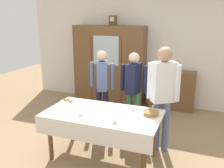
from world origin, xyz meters
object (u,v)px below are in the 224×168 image
at_px(pastry_plate, 68,101).
at_px(person_beside_shelf, 133,85).
at_px(spoon_near_left, 131,119).
at_px(person_behind_table_left, 102,81).
at_px(mantel_clock, 113,20).
at_px(bookshelf_low, 172,90).
at_px(tea_cup_far_left, 115,121).
at_px(bread_basket, 151,113).
at_px(person_behind_table_right, 163,89).
at_px(dining_table, 102,120).
at_px(book_stack, 173,70).
at_px(tea_cup_front_edge, 133,109).
at_px(spoon_mid_right, 93,103).
at_px(tea_cup_mid_left, 81,113).
at_px(wall_cabinet, 109,65).

bearing_deg(pastry_plate, person_beside_shelf, 45.70).
bearing_deg(spoon_near_left, person_behind_table_left, 128.90).
distance_m(mantel_clock, person_beside_shelf, 2.06).
bearing_deg(pastry_plate, person_behind_table_left, 74.74).
relative_size(bookshelf_low, tea_cup_far_left, 8.21).
relative_size(mantel_clock, bread_basket, 1.00).
relative_size(pastry_plate, spoon_near_left, 2.35).
bearing_deg(person_behind_table_right, spoon_near_left, -117.20).
bearing_deg(mantel_clock, spoon_near_left, -63.90).
xyz_separation_m(dining_table, bookshelf_low, (0.70, 2.64, -0.19)).
bearing_deg(book_stack, mantel_clock, -178.05).
distance_m(tea_cup_front_edge, spoon_mid_right, 0.72).
bearing_deg(person_behind_table_left, person_behind_table_right, -23.58).
distance_m(tea_cup_mid_left, person_behind_table_right, 1.34).
height_order(tea_cup_front_edge, person_behind_table_left, person_behind_table_left).
distance_m(dining_table, tea_cup_far_left, 0.42).
distance_m(dining_table, person_beside_shelf, 1.22).
height_order(tea_cup_front_edge, person_behind_table_right, person_behind_table_right).
bearing_deg(tea_cup_front_edge, spoon_mid_right, 174.76).
bearing_deg(tea_cup_mid_left, spoon_mid_right, 96.22).
xyz_separation_m(pastry_plate, person_behind_table_right, (1.55, 0.34, 0.29)).
xyz_separation_m(mantel_clock, book_stack, (1.50, 0.05, -1.12)).
bearing_deg(tea_cup_front_edge, dining_table, -144.38).
bearing_deg(person_behind_table_right, wall_cabinet, 130.70).
relative_size(spoon_near_left, person_beside_shelf, 0.08).
bearing_deg(tea_cup_mid_left, mantel_clock, 101.34).
xyz_separation_m(dining_table, bread_basket, (0.71, 0.21, 0.14)).
bearing_deg(book_stack, bread_basket, -89.70).
bearing_deg(bread_basket, tea_cup_far_left, -131.32).
xyz_separation_m(bread_basket, person_beside_shelf, (-0.56, 0.97, 0.13)).
xyz_separation_m(bookshelf_low, book_stack, (0.00, 0.00, 0.50)).
xyz_separation_m(bread_basket, spoon_mid_right, (-1.02, 0.15, -0.03)).
relative_size(tea_cup_front_edge, person_behind_table_left, 0.08).
distance_m(bookshelf_low, tea_cup_mid_left, 2.99).
height_order(tea_cup_front_edge, bread_basket, bread_basket).
height_order(wall_cabinet, bookshelf_low, wall_cabinet).
xyz_separation_m(bread_basket, spoon_near_left, (-0.23, -0.24, -0.03)).
xyz_separation_m(book_stack, person_behind_table_right, (0.11, -2.03, 0.10)).
bearing_deg(dining_table, tea_cup_front_edge, 35.62).
bearing_deg(bread_basket, spoon_mid_right, 171.68).
bearing_deg(bread_basket, wall_cabinet, 124.03).
bearing_deg(spoon_near_left, dining_table, 175.97).
bearing_deg(pastry_plate, bread_basket, -2.30).
distance_m(bookshelf_low, person_beside_shelf, 1.62).
height_order(tea_cup_mid_left, person_beside_shelf, person_beside_shelf).
distance_m(book_stack, spoon_mid_right, 2.50).
bearing_deg(tea_cup_front_edge, tea_cup_far_left, -100.53).
bearing_deg(bookshelf_low, spoon_near_left, -94.65).
xyz_separation_m(bookshelf_low, spoon_mid_right, (-1.01, -2.28, 0.30)).
distance_m(mantel_clock, spoon_near_left, 3.20).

